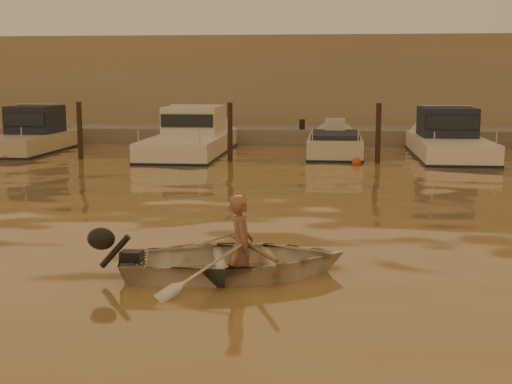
# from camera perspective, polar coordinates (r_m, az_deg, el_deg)

# --- Properties ---
(ground_plane) EXTENTS (160.00, 160.00, 0.00)m
(ground_plane) POSITION_cam_1_polar(r_m,az_deg,el_deg) (11.16, -11.14, -5.90)
(ground_plane) COLOR #8F6039
(ground_plane) RESTS_ON ground
(dinghy) EXTENTS (3.76, 3.06, 0.68)m
(dinghy) POSITION_cam_1_polar(r_m,az_deg,el_deg) (10.46, -1.74, -5.49)
(dinghy) COLOR white
(dinghy) RESTS_ON ground_plane
(person) EXTENTS (0.47, 0.61, 1.49)m
(person) POSITION_cam_1_polar(r_m,az_deg,el_deg) (10.41, -1.20, -4.29)
(person) COLOR #97604B
(person) RESTS_ON dinghy
(outboard_motor) EXTENTS (0.97, 0.60, 0.70)m
(outboard_motor) POSITION_cam_1_polar(r_m,az_deg,el_deg) (10.41, -10.02, -5.37)
(outboard_motor) COLOR black
(outboard_motor) RESTS_ON dinghy
(oar_port) EXTENTS (0.95, 1.92, 0.13)m
(oar_port) POSITION_cam_1_polar(r_m,az_deg,el_deg) (10.44, -0.38, -4.40)
(oar_port) COLOR brown
(oar_port) RESTS_ON dinghy
(oar_starboard) EXTENTS (0.18, 2.10, 0.13)m
(oar_starboard) POSITION_cam_1_polar(r_m,az_deg,el_deg) (10.41, -1.47, -4.43)
(oar_starboard) COLOR brown
(oar_starboard) RESTS_ON dinghy
(moored_boat_1) EXTENTS (2.11, 6.33, 1.75)m
(moored_boat_1) POSITION_cam_1_polar(r_m,az_deg,el_deg) (28.78, -17.61, 4.32)
(moored_boat_1) COLOR beige
(moored_boat_1) RESTS_ON ground_plane
(moored_boat_2) EXTENTS (2.53, 8.40, 1.75)m
(moored_boat_2) POSITION_cam_1_polar(r_m,az_deg,el_deg) (26.89, -5.23, 4.40)
(moored_boat_2) COLOR white
(moored_boat_2) RESTS_ON ground_plane
(moored_boat_3) EXTENTS (1.91, 5.57, 0.95)m
(moored_boat_3) POSITION_cam_1_polar(r_m,az_deg,el_deg) (26.41, 6.31, 3.42)
(moored_boat_3) COLOR beige
(moored_boat_3) RESTS_ON ground_plane
(moored_boat_4) EXTENTS (2.41, 7.36, 1.75)m
(moored_boat_4) POSITION_cam_1_polar(r_m,az_deg,el_deg) (26.71, 15.18, 4.08)
(moored_boat_4) COLOR white
(moored_boat_4) RESTS_ON ground_plane
(piling_1) EXTENTS (0.18, 0.18, 2.20)m
(piling_1) POSITION_cam_1_polar(r_m,az_deg,el_deg) (25.70, -13.91, 4.56)
(piling_1) COLOR #2D2319
(piling_1) RESTS_ON ground_plane
(piling_2) EXTENTS (0.18, 0.18, 2.20)m
(piling_2) POSITION_cam_1_polar(r_m,az_deg,el_deg) (24.41, -2.09, 4.59)
(piling_2) COLOR #2D2319
(piling_2) RESTS_ON ground_plane
(piling_3) EXTENTS (0.18, 0.18, 2.20)m
(piling_3) POSITION_cam_1_polar(r_m,az_deg,el_deg) (24.21, 9.74, 4.42)
(piling_3) COLOR #2D2319
(piling_3) RESTS_ON ground_plane
(fender_b) EXTENTS (0.30, 0.30, 0.30)m
(fender_b) POSITION_cam_1_polar(r_m,az_deg,el_deg) (26.34, -19.32, 2.67)
(fender_b) COLOR red
(fender_b) RESTS_ON ground_plane
(fender_c) EXTENTS (0.30, 0.30, 0.30)m
(fender_c) POSITION_cam_1_polar(r_m,az_deg,el_deg) (23.87, -7.69, 2.47)
(fender_c) COLOR white
(fender_c) RESTS_ON ground_plane
(fender_d) EXTENTS (0.30, 0.30, 0.30)m
(fender_d) POSITION_cam_1_polar(r_m,az_deg,el_deg) (23.64, 8.03, 2.40)
(fender_d) COLOR #D74319
(fender_d) RESTS_ON ground_plane
(fender_e) EXTENTS (0.30, 0.30, 0.30)m
(fender_e) POSITION_cam_1_polar(r_m,az_deg,el_deg) (24.05, 17.88, 2.16)
(fender_e) COLOR white
(fender_e) RESTS_ON ground_plane
(quay) EXTENTS (52.00, 4.00, 1.00)m
(quay) POSITION_cam_1_polar(r_m,az_deg,el_deg) (32.06, 0.22, 4.36)
(quay) COLOR gray
(quay) RESTS_ON ground_plane
(waterfront_building) EXTENTS (46.00, 7.00, 4.80)m
(waterfront_building) POSITION_cam_1_polar(r_m,az_deg,el_deg) (37.42, 1.09, 8.51)
(waterfront_building) COLOR #9E8466
(waterfront_building) RESTS_ON quay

